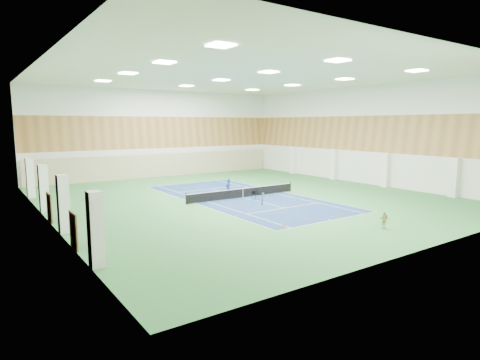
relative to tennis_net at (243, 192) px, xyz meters
name	(u,v)px	position (x,y,z in m)	size (l,w,h in m)	color
ground	(243,197)	(0.00, 0.00, -0.55)	(40.00, 40.00, 0.00)	#33773B
room_shell	(243,138)	(0.00, 0.00, 5.45)	(36.00, 40.00, 12.00)	white
wood_cladding	(243,117)	(0.00, 0.00, 7.45)	(36.00, 40.00, 8.00)	#AC763F
ceiling_light_grid	(243,77)	(0.00, 0.00, 11.37)	(21.40, 25.40, 0.06)	white
court_surface	(243,197)	(0.00, 0.00, -0.55)	(10.97, 23.77, 0.01)	navy
tennis_balls_scatter	(243,197)	(0.00, 0.00, -0.50)	(10.57, 22.77, 0.07)	#D5F028
tennis_net	(243,192)	(0.00, 0.00, 0.00)	(12.80, 0.10, 1.10)	black
back_curtain	(163,165)	(0.00, 19.75, 1.05)	(35.40, 0.16, 3.20)	#C6B793
door_left_a	(73,230)	(-17.92, -8.00, 0.55)	(0.08, 1.80, 2.20)	#593319
door_left_b	(49,207)	(-17.92, 0.00, 0.55)	(0.08, 1.80, 2.20)	#593319
coach	(228,188)	(-1.20, 0.86, 0.40)	(0.69, 0.46, 1.90)	navy
child_court	(263,198)	(-0.46, -3.93, -0.01)	(0.52, 0.41, 1.08)	#999AA2
child_apron	(384,220)	(1.20, -15.71, 0.06)	(0.72, 0.30, 1.22)	tan
ball_cart	(255,195)	(0.19, -1.81, -0.11)	(0.51, 0.51, 0.89)	black
cone_svc_a	(250,212)	(-3.65, -6.29, -0.46)	(0.17, 0.17, 0.19)	orange
cone_svc_b	(275,210)	(-1.50, -6.85, -0.45)	(0.18, 0.18, 0.19)	orange
cone_svc_c	(300,206)	(1.39, -6.94, -0.45)	(0.18, 0.18, 0.20)	#DC420B
cone_svc_d	(312,201)	(3.83, -5.88, -0.46)	(0.17, 0.17, 0.19)	#FD430D
cone_base_a	(284,225)	(-4.35, -11.37, -0.42)	(0.23, 0.23, 0.25)	#FF600D
cone_base_b	(316,221)	(-1.40, -11.59, -0.45)	(0.19, 0.19, 0.20)	orange
cone_base_c	(340,216)	(1.34, -11.57, -0.42)	(0.23, 0.23, 0.25)	orange
cone_base_d	(365,212)	(4.08, -11.82, -0.43)	(0.21, 0.21, 0.24)	#FF4E0D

